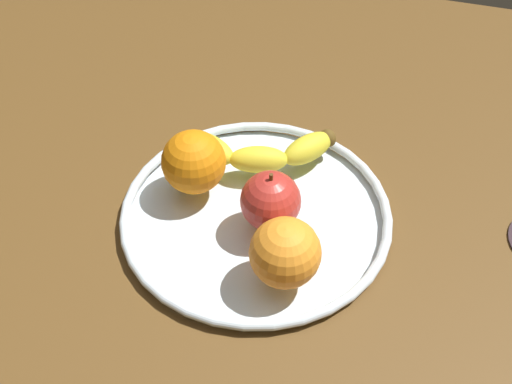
{
  "coord_description": "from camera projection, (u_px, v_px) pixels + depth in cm",
  "views": [
    {
      "loc": [
        14.4,
        -50.07,
        60.19
      ],
      "look_at": [
        0.0,
        0.0,
        4.8
      ],
      "focal_mm": 45.69,
      "sensor_mm": 36.0,
      "label": 1
    }
  ],
  "objects": [
    {
      "name": "fruit_bowl",
      "position": [
        256.0,
        214.0,
        0.79
      ],
      "size": [
        32.87,
        32.87,
        1.8
      ],
      "color": "silver",
      "rests_on": "ground_plane"
    },
    {
      "name": "apple",
      "position": [
        271.0,
        201.0,
        0.74
      ],
      "size": [
        7.06,
        7.06,
        7.86
      ],
      "color": "#B72E26",
      "rests_on": "fruit_bowl"
    },
    {
      "name": "orange_back_left",
      "position": [
        285.0,
        253.0,
        0.69
      ],
      "size": [
        7.78,
        7.78,
        7.78
      ],
      "primitive_type": "sphere",
      "color": "orange",
      "rests_on": "fruit_bowl"
    },
    {
      "name": "banana",
      "position": [
        262.0,
        151.0,
        0.83
      ],
      "size": [
        19.82,
        10.53,
        3.44
      ],
      "rotation": [
        0.0,
        0.0,
        0.27
      ],
      "color": "yellow",
      "rests_on": "fruit_bowl"
    },
    {
      "name": "ground_plane",
      "position": [
        256.0,
        229.0,
        0.81
      ],
      "size": [
        116.36,
        116.36,
        4.0
      ],
      "primitive_type": "cube",
      "color": "brown"
    },
    {
      "name": "orange_center",
      "position": [
        194.0,
        162.0,
        0.78
      ],
      "size": [
        7.86,
        7.86,
        7.86
      ],
      "primitive_type": "sphere",
      "color": "orange",
      "rests_on": "fruit_bowl"
    }
  ]
}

